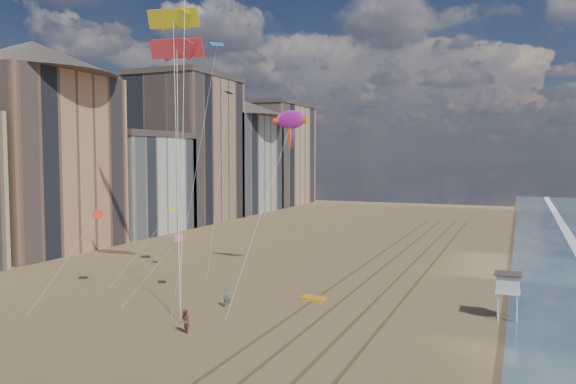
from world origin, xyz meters
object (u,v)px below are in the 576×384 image
(show_kite, at_px, (291,120))
(kite_flyer_b, at_px, (185,321))
(grounded_kite, at_px, (313,298))
(kite_flyer_a, at_px, (227,297))
(lifeguard_stand, at_px, (508,284))

(show_kite, bearing_deg, kite_flyer_b, -88.45)
(show_kite, distance_m, kite_flyer_b, 26.95)
(grounded_kite, bearing_deg, kite_flyer_a, -134.30)
(show_kite, xyz_separation_m, kite_flyer_b, (0.59, -21.76, -15.89))
(grounded_kite, height_order, kite_flyer_a, kite_flyer_a)
(kite_flyer_a, relative_size, kite_flyer_b, 0.94)
(show_kite, bearing_deg, kite_flyer_a, -90.36)
(show_kite, bearing_deg, grounded_kite, -56.90)
(lifeguard_stand, bearing_deg, kite_flyer_b, -149.37)
(kite_flyer_a, bearing_deg, grounded_kite, 12.25)
(lifeguard_stand, height_order, kite_flyer_a, lifeguard_stand)
(lifeguard_stand, xyz_separation_m, kite_flyer_b, (-21.66, -12.83, -1.97))
(lifeguard_stand, distance_m, grounded_kite, 16.55)
(kite_flyer_b, bearing_deg, lifeguard_stand, 64.27)
(lifeguard_stand, height_order, grounded_kite, lifeguard_stand)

